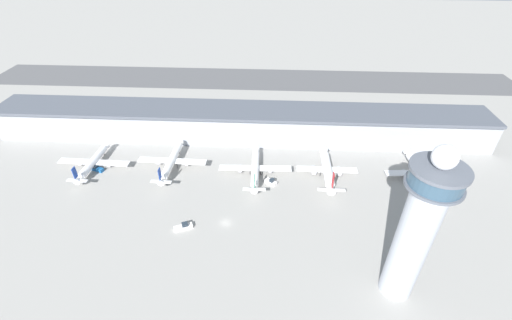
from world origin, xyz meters
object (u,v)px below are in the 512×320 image
airplane_gate_echo (421,173)px  service_truck_catering (184,227)px  airplane_gate_alpha (93,162)px  airplane_gate_bravo (172,161)px  service_truck_baggage (271,182)px  airplane_gate_delta (327,169)px  airplane_gate_charlie (255,168)px  service_truck_fuel (97,169)px  control_tower (417,228)px

airplane_gate_echo → service_truck_catering: size_ratio=4.74×
airplane_gate_alpha → airplane_gate_bravo: (40.62, 2.24, 0.73)m
airplane_gate_alpha → service_truck_baggage: airplane_gate_alpha is taller
airplane_gate_delta → airplane_gate_alpha: bearing=179.8°
airplane_gate_charlie → airplane_gate_alpha: bearing=179.3°
airplane_gate_charlie → airplane_gate_echo: airplane_gate_echo is taller
airplane_gate_bravo → service_truck_fuel: airplane_gate_bravo is taller
airplane_gate_bravo → service_truck_catering: (15.41, -41.80, -3.43)m
control_tower → airplane_gate_echo: 74.49m
control_tower → airplane_gate_delta: control_tower is taller
airplane_gate_charlie → airplane_gate_delta: bearing=1.0°
airplane_gate_alpha → airplane_gate_delta: airplane_gate_delta is taller
airplane_gate_alpha → service_truck_fuel: airplane_gate_alpha is taller
airplane_gate_delta → service_truck_catering: 74.93m
control_tower → airplane_gate_bravo: size_ratio=1.63×
airplane_gate_bravo → airplane_gate_delta: size_ratio=1.06×
control_tower → service_truck_baggage: bearing=128.5°
airplane_gate_echo → service_truck_catering: 116.79m
airplane_gate_bravo → control_tower: bearing=-34.4°
control_tower → airplane_gate_echo: size_ratio=1.55×
airplane_gate_charlie → service_truck_baggage: 10.92m
airplane_gate_echo → service_truck_baggage: airplane_gate_echo is taller
airplane_gate_delta → service_truck_fuel: (-117.59, -1.57, -3.11)m
airplane_gate_alpha → airplane_gate_echo: 166.00m
airplane_gate_delta → service_truck_baggage: airplane_gate_delta is taller
service_truck_catering → service_truck_fuel: size_ratio=1.08×
airplane_gate_delta → airplane_gate_charlie: bearing=-179.0°
control_tower → airplane_gate_alpha: bearing=155.1°
airplane_gate_alpha → service_truck_catering: (56.03, -39.55, -2.70)m
control_tower → airplane_gate_bravo: (-95.87, 65.74, -25.59)m
control_tower → airplane_gate_echo: (29.51, 63.19, -26.18)m
airplane_gate_charlie → airplane_gate_echo: bearing=0.5°
airplane_gate_alpha → service_truck_fuel: (2.27, -2.01, -2.59)m
airplane_gate_bravo → airplane_gate_echo: airplane_gate_echo is taller
airplane_gate_alpha → airplane_gate_bravo: airplane_gate_bravo is taller
service_truck_catering → service_truck_baggage: 48.09m
control_tower → service_truck_fuel: size_ratio=7.88×
service_truck_fuel → airplane_gate_echo: bearing=0.6°
airplane_gate_charlie → service_truck_baggage: size_ratio=5.73×
airplane_gate_charlie → service_truck_fuel: (-81.67, -0.95, -2.89)m
service_truck_catering → airplane_gate_delta: bearing=31.5°
airplane_gate_alpha → service_truck_baggage: size_ratio=5.87×
airplane_gate_charlie → airplane_gate_delta: airplane_gate_delta is taller
airplane_gate_delta → service_truck_fuel: 117.64m
control_tower → airplane_gate_charlie: bearing=130.1°
airplane_gate_bravo → airplane_gate_charlie: airplane_gate_bravo is taller
service_truck_catering → control_tower: bearing=-16.6°
control_tower → airplane_gate_charlie: (-52.55, 62.44, -26.02)m
service_truck_baggage → service_truck_catering: bearing=-138.5°
airplane_gate_alpha → service_truck_catering: bearing=-35.2°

